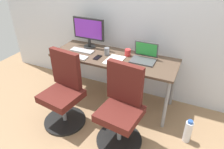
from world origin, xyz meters
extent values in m
plane|color=#9E7A56|center=(0.00, 0.00, 0.00)|extent=(5.28, 5.28, 0.00)
cube|color=silver|center=(0.00, 0.38, 1.30)|extent=(4.40, 0.04, 2.60)
cube|color=brown|center=(0.00, 0.00, 0.71)|extent=(1.71, 0.60, 0.03)
cylinder|color=gray|center=(-0.80, -0.25, 0.35)|extent=(0.04, 0.04, 0.69)
cylinder|color=gray|center=(0.80, -0.25, 0.35)|extent=(0.04, 0.04, 0.69)
cylinder|color=gray|center=(-0.80, 0.25, 0.35)|extent=(0.04, 0.04, 0.69)
cylinder|color=gray|center=(0.80, 0.25, 0.35)|extent=(0.04, 0.04, 0.69)
cylinder|color=black|center=(-0.39, -0.70, 0.01)|extent=(0.54, 0.54, 0.03)
cylinder|color=gray|center=(-0.39, -0.70, 0.20)|extent=(0.05, 0.05, 0.34)
cube|color=#591E19|center=(-0.39, -0.70, 0.41)|extent=(0.49, 0.49, 0.09)
cube|color=#591E19|center=(-0.41, -0.51, 0.70)|extent=(0.43, 0.13, 0.48)
cylinder|color=black|center=(0.39, -0.70, 0.01)|extent=(0.54, 0.54, 0.03)
cylinder|color=gray|center=(0.39, -0.70, 0.20)|extent=(0.05, 0.05, 0.34)
cube|color=#591E19|center=(0.39, -0.70, 0.41)|extent=(0.49, 0.49, 0.09)
cube|color=#591E19|center=(0.37, -0.51, 0.70)|extent=(0.43, 0.12, 0.48)
cylinder|color=white|center=(1.11, -0.36, 0.14)|extent=(0.09, 0.09, 0.28)
cylinder|color=#2D59B2|center=(1.11, -0.36, 0.30)|extent=(0.06, 0.06, 0.03)
cylinder|color=#262626|center=(-0.46, 0.16, 0.73)|extent=(0.18, 0.18, 0.01)
cylinder|color=#262626|center=(-0.46, 0.16, 0.79)|extent=(0.04, 0.04, 0.11)
cube|color=#262626|center=(-0.46, 0.16, 1.00)|extent=(0.48, 0.03, 0.31)
cube|color=purple|center=(-0.46, 0.15, 1.00)|extent=(0.43, 0.00, 0.26)
cube|color=#4C4C51|center=(0.40, 0.02, 0.73)|extent=(0.31, 0.22, 0.02)
cube|color=#4C4C51|center=(0.40, 0.15, 0.84)|extent=(0.31, 0.04, 0.21)
cube|color=green|center=(0.40, 0.14, 0.84)|extent=(0.28, 0.03, 0.18)
cube|color=silver|center=(-0.46, -0.22, 0.73)|extent=(0.34, 0.12, 0.02)
cube|color=#B7B7B7|center=(-0.48, -0.02, 0.73)|extent=(0.34, 0.12, 0.02)
ellipsoid|color=silver|center=(-0.73, -0.23, 0.74)|extent=(0.06, 0.10, 0.03)
ellipsoid|color=#515156|center=(0.37, -0.20, 0.74)|extent=(0.06, 0.10, 0.03)
cylinder|color=red|center=(0.16, 0.11, 0.77)|extent=(0.08, 0.08, 0.09)
cylinder|color=slate|center=(-0.10, 0.01, 0.77)|extent=(0.07, 0.07, 0.10)
cube|color=black|center=(-0.18, -0.12, 0.73)|extent=(0.07, 0.14, 0.01)
cube|color=white|center=(0.06, -0.10, 0.73)|extent=(0.21, 0.30, 0.01)
camera|label=1|loc=(1.02, -2.29, 1.93)|focal=33.03mm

